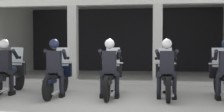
{
  "coord_description": "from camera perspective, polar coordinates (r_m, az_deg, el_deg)",
  "views": [
    {
      "loc": [
        0.99,
        -7.36,
        1.44
      ],
      "look_at": [
        0.0,
        0.59,
        1.11
      ],
      "focal_mm": 45.11,
      "sensor_mm": 36.0,
      "label": 1
    }
  ],
  "objects": [
    {
      "name": "ground_plane",
      "position": [
        10.5,
        1.64,
        -5.52
      ],
      "size": [
        80.0,
        80.0,
        0.0
      ],
      "primitive_type": "plane",
      "color": "#A8A59E"
    },
    {
      "name": "station_building",
      "position": [
        13.45,
        1.81,
        5.85
      ],
      "size": [
        10.87,
        5.14,
        3.54
      ],
      "color": "black",
      "rests_on": "ground"
    },
    {
      "name": "kerb_strip",
      "position": [
        10.37,
        0.17,
        -5.28
      ],
      "size": [
        10.37,
        0.24,
        0.12
      ],
      "primitive_type": "cube",
      "color": "#B7B5AD",
      "rests_on": "ground"
    },
    {
      "name": "motorcycle_far_left",
      "position": [
        8.83,
        -19.99,
        -3.89
      ],
      "size": [
        0.62,
        2.04,
        1.35
      ],
      "rotation": [
        0.0,
        0.0,
        -0.19
      ],
      "color": "black",
      "rests_on": "ground"
    },
    {
      "name": "police_officer_far_left",
      "position": [
        8.54,
        -20.9,
        -1.16
      ],
      "size": [
        0.63,
        0.61,
        1.58
      ],
      "rotation": [
        0.0,
        0.0,
        -0.19
      ],
      "color": "black",
      "rests_on": "ground"
    },
    {
      "name": "motorcycle_left",
      "position": [
        8.13,
        -10.88,
        -4.32
      ],
      "size": [
        0.62,
        2.04,
        1.35
      ],
      "rotation": [
        0.0,
        0.0,
        -0.07
      ],
      "color": "black",
      "rests_on": "ground"
    },
    {
      "name": "police_officer_left",
      "position": [
        7.82,
        -11.56,
        -1.36
      ],
      "size": [
        0.63,
        0.61,
        1.58
      ],
      "rotation": [
        0.0,
        0.0,
        -0.07
      ],
      "color": "black",
      "rests_on": "ground"
    },
    {
      "name": "motorcycle_center",
      "position": [
        7.85,
        -0.2,
        -4.51
      ],
      "size": [
        0.62,
        2.04,
        1.35
      ],
      "rotation": [
        0.0,
        0.0,
        -0.22
      ],
      "color": "black",
      "rests_on": "ground"
    },
    {
      "name": "police_officer_center",
      "position": [
        7.52,
        -0.48,
        -1.46
      ],
      "size": [
        0.63,
        0.61,
        1.58
      ],
      "rotation": [
        0.0,
        0.0,
        -0.22
      ],
      "color": "black",
      "rests_on": "ground"
    },
    {
      "name": "motorcycle_right",
      "position": [
        7.86,
        10.87,
        -4.54
      ],
      "size": [
        0.62,
        2.04,
        1.35
      ],
      "rotation": [
        0.0,
        0.0,
        -0.19
      ],
      "color": "black",
      "rests_on": "ground"
    },
    {
      "name": "police_officer_right",
      "position": [
        7.54,
        11.02,
        -1.49
      ],
      "size": [
        0.63,
        0.61,
        1.58
      ],
      "rotation": [
        0.0,
        0.0,
        -0.19
      ],
      "color": "black",
      "rests_on": "ground"
    },
    {
      "name": "motorcycle_far_right",
      "position": [
        8.09,
        21.62,
        -4.47
      ],
      "size": [
        0.62,
        2.04,
        1.35
      ],
      "rotation": [
        0.0,
        0.0,
        -0.17
      ],
      "color": "black",
      "rests_on": "ground"
    }
  ]
}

